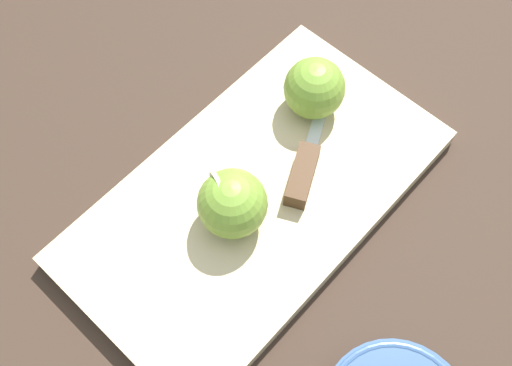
{
  "coord_description": "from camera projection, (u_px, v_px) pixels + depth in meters",
  "views": [
    {
      "loc": [
        -0.18,
        -0.2,
        0.57
      ],
      "look_at": [
        0.0,
        0.0,
        0.04
      ],
      "focal_mm": 42.0,
      "sensor_mm": 36.0,
      "label": 1
    }
  ],
  "objects": [
    {
      "name": "knife",
      "position": [
        304.0,
        168.0,
        0.61
      ],
      "size": [
        0.15,
        0.1,
        0.02
      ],
      "rotation": [
        0.0,
        0.0,
        0.55
      ],
      "color": "silver",
      "rests_on": "cutting_board"
    },
    {
      "name": "apple_half_left",
      "position": [
        232.0,
        204.0,
        0.56
      ],
      "size": [
        0.07,
        0.07,
        0.07
      ],
      "rotation": [
        0.0,
        0.0,
        2.81
      ],
      "color": "olive",
      "rests_on": "cutting_board"
    },
    {
      "name": "cutting_board",
      "position": [
        256.0,
        197.0,
        0.62
      ],
      "size": [
        0.41,
        0.25,
        0.02
      ],
      "color": "#D1B789",
      "rests_on": "ground_plane"
    },
    {
      "name": "ground_plane",
      "position": [
        256.0,
        201.0,
        0.63
      ],
      "size": [
        4.0,
        4.0,
        0.0
      ],
      "primitive_type": "plane",
      "color": "#38281E"
    },
    {
      "name": "apple_half_right",
      "position": [
        314.0,
        88.0,
        0.62
      ],
      "size": [
        0.07,
        0.07,
        0.07
      ],
      "rotation": [
        0.0,
        0.0,
        2.66
      ],
      "color": "olive",
      "rests_on": "cutting_board"
    }
  ]
}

